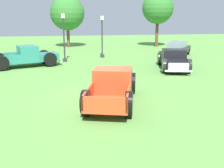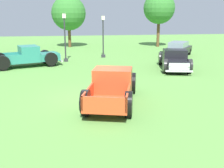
# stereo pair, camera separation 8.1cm
# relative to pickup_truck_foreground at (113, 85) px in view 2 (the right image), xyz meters

# --- Properties ---
(ground_plane) EXTENTS (80.00, 80.00, 0.00)m
(ground_plane) POSITION_rel_pickup_truck_foreground_xyz_m (-0.62, 0.44, -0.74)
(ground_plane) COLOR #5B9342
(pickup_truck_foreground) EXTENTS (3.13, 5.35, 1.54)m
(pickup_truck_foreground) POSITION_rel_pickup_truck_foreground_xyz_m (0.00, 0.00, 0.00)
(pickup_truck_foreground) COLOR #D14723
(pickup_truck_foreground) RESTS_ON ground_plane
(pickup_truck_behind_left) EXTENTS (2.80, 5.09, 1.47)m
(pickup_truck_behind_left) POSITION_rel_pickup_truck_foreground_xyz_m (5.54, 6.48, -0.03)
(pickup_truck_behind_left) COLOR black
(pickup_truck_behind_left) RESTS_ON ground_plane
(pickup_truck_behind_right) EXTENTS (5.50, 3.46, 1.59)m
(pickup_truck_behind_right) POSITION_rel_pickup_truck_foreground_xyz_m (-4.92, 9.51, 0.02)
(pickup_truck_behind_right) COLOR #2D8475
(pickup_truck_behind_right) RESTS_ON ground_plane
(sedan_distant_a) EXTENTS (3.81, 4.33, 1.38)m
(sedan_distant_a) POSITION_rel_pickup_truck_foreground_xyz_m (8.42, 12.77, -0.01)
(sedan_distant_a) COLOR black
(sedan_distant_a) RESTS_ON ground_plane
(lamp_post_near) EXTENTS (0.36, 0.36, 4.04)m
(lamp_post_near) POSITION_rel_pickup_truck_foreground_xyz_m (-2.24, 11.36, 1.38)
(lamp_post_near) COLOR #2D2D33
(lamp_post_near) RESTS_ON ground_plane
(lamp_post_far) EXTENTS (0.36, 0.36, 3.85)m
(lamp_post_far) POSITION_rel_pickup_truck_foreground_xyz_m (1.20, 13.16, 1.28)
(lamp_post_far) COLOR #2D2D33
(lamp_post_far) RESTS_ON ground_plane
(oak_tree_east) EXTENTS (4.09, 4.09, 6.10)m
(oak_tree_east) POSITION_rel_pickup_truck_foreground_xyz_m (-1.84, 21.99, 3.30)
(oak_tree_east) COLOR brown
(oak_tree_east) RESTS_ON ground_plane
(oak_tree_west) EXTENTS (3.77, 3.77, 6.53)m
(oak_tree_west) POSITION_rel_pickup_truck_foreground_xyz_m (8.97, 20.69, 3.88)
(oak_tree_west) COLOR brown
(oak_tree_west) RESTS_ON ground_plane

